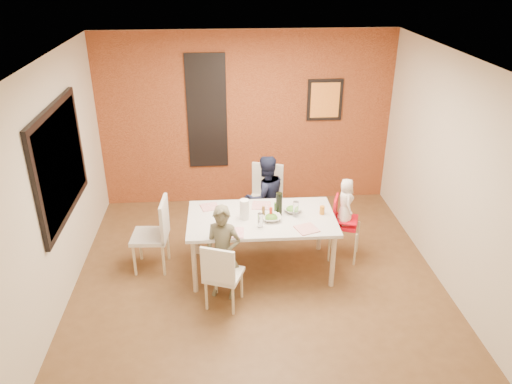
{
  "coord_description": "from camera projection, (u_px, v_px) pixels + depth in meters",
  "views": [
    {
      "loc": [
        -0.42,
        -5.15,
        3.68
      ],
      "look_at": [
        0.0,
        0.3,
        1.05
      ],
      "focal_mm": 35.0,
      "sensor_mm": 36.0,
      "label": 1
    }
  ],
  "objects": [
    {
      "name": "wine_glass_a",
      "position": [
        260.0,
        220.0,
        5.85
      ],
      "size": [
        0.06,
        0.06,
        0.18
      ],
      "primitive_type": "cylinder",
      "color": "silver",
      "rests_on": "dining_table"
    },
    {
      "name": "brick_accent_wall",
      "position": [
        246.0,
        120.0,
        7.67
      ],
      "size": [
        4.5,
        0.02,
        2.7
      ],
      "primitive_type": "cube",
      "color": "maroon",
      "rests_on": "ground"
    },
    {
      "name": "salad_bowl_b",
      "position": [
        292.0,
        210.0,
        6.23
      ],
      "size": [
        0.26,
        0.26,
        0.05
      ],
      "primitive_type": "imported",
      "rotation": [
        0.0,
        0.0,
        0.3
      ],
      "color": "silver",
      "rests_on": "dining_table"
    },
    {
      "name": "chair_left",
      "position": [
        156.0,
        231.0,
        6.24
      ],
      "size": [
        0.47,
        0.47,
        0.96
      ],
      "rotation": [
        0.0,
        0.0,
        4.64
      ],
      "color": "silver",
      "rests_on": "ground"
    },
    {
      "name": "child_near",
      "position": [
        223.0,
        253.0,
        5.69
      ],
      "size": [
        0.49,
        0.39,
        1.17
      ],
      "primitive_type": "imported",
      "rotation": [
        0.0,
        0.0,
        -0.3
      ],
      "color": "brown",
      "rests_on": "ground"
    },
    {
      "name": "ceiling",
      "position": [
        258.0,
        59.0,
        5.08
      ],
      "size": [
        4.5,
        4.5,
        0.02
      ],
      "primitive_type": "cube",
      "color": "white",
      "rests_on": "wall_back"
    },
    {
      "name": "condiment_red",
      "position": [
        271.0,
        213.0,
        6.04
      ],
      "size": [
        0.04,
        0.04,
        0.15
      ],
      "primitive_type": "cylinder",
      "color": "red",
      "rests_on": "dining_table"
    },
    {
      "name": "wine_bottle",
      "position": [
        279.0,
        204.0,
        6.1
      ],
      "size": [
        0.08,
        0.08,
        0.3
      ],
      "primitive_type": "cylinder",
      "color": "black",
      "rests_on": "dining_table"
    },
    {
      "name": "sippy_cup",
      "position": [
        322.0,
        210.0,
        6.16
      ],
      "size": [
        0.06,
        0.06,
        0.11
      ],
      "primitive_type": "cylinder",
      "color": "orange",
      "rests_on": "dining_table"
    },
    {
      "name": "toddler",
      "position": [
        346.0,
        202.0,
        6.34
      ],
      "size": [
        0.21,
        0.31,
        0.62
      ],
      "primitive_type": "imported",
      "rotation": [
        0.0,
        0.0,
        1.62
      ],
      "color": "white",
      "rests_on": "high_chair"
    },
    {
      "name": "chair_far",
      "position": [
        266.0,
        194.0,
        7.16
      ],
      "size": [
        0.57,
        0.57,
        0.98
      ],
      "rotation": [
        0.0,
        0.0,
        -0.32
      ],
      "color": "beige",
      "rests_on": "ground"
    },
    {
      "name": "picture_window_frame",
      "position": [
        60.0,
        162.0,
        5.61
      ],
      "size": [
        0.05,
        1.7,
        1.3
      ],
      "primitive_type": "cube",
      "color": "black",
      "rests_on": "wall_left"
    },
    {
      "name": "art_print_frame",
      "position": [
        325.0,
        100.0,
        7.6
      ],
      "size": [
        0.54,
        0.03,
        0.64
      ],
      "primitive_type": "cube",
      "color": "black",
      "rests_on": "wall_back"
    },
    {
      "name": "plate_near_right",
      "position": [
        307.0,
        229.0,
        5.84
      ],
      "size": [
        0.3,
        0.3,
        0.01
      ],
      "primitive_type": "cube",
      "rotation": [
        0.0,
        0.0,
        0.34
      ],
      "color": "white",
      "rests_on": "dining_table"
    },
    {
      "name": "glassblock_surround",
      "position": [
        207.0,
        112.0,
        7.54
      ],
      "size": [
        0.6,
        0.03,
        1.76
      ],
      "primitive_type": "cube",
      "color": "black",
      "rests_on": "wall_back"
    },
    {
      "name": "wall_left",
      "position": [
        55.0,
        186.0,
        5.51
      ],
      "size": [
        0.02,
        4.5,
        2.7
      ],
      "primitive_type": "cube",
      "color": "beige",
      "rests_on": "ground"
    },
    {
      "name": "art_print_canvas",
      "position": [
        325.0,
        100.0,
        7.59
      ],
      "size": [
        0.44,
        0.01,
        0.54
      ],
      "primitive_type": "cube",
      "color": "#FBA337",
      "rests_on": "wall_back"
    },
    {
      "name": "salad_bowl_a",
      "position": [
        271.0,
        218.0,
        6.04
      ],
      "size": [
        0.25,
        0.25,
        0.06
      ],
      "primitive_type": "imported",
      "rotation": [
        0.0,
        0.0,
        0.06
      ],
      "color": "white",
      "rests_on": "dining_table"
    },
    {
      "name": "plate_far_left",
      "position": [
        210.0,
        207.0,
        6.34
      ],
      "size": [
        0.26,
        0.26,
        0.01
      ],
      "primitive_type": "cube",
      "rotation": [
        0.0,
        0.0,
        0.25
      ],
      "color": "white",
      "rests_on": "dining_table"
    },
    {
      "name": "wine_glass_b",
      "position": [
        296.0,
        209.0,
        6.08
      ],
      "size": [
        0.07,
        0.07,
        0.2
      ],
      "primitive_type": "cylinder",
      "color": "white",
      "rests_on": "dining_table"
    },
    {
      "name": "paper_towel_roll",
      "position": [
        244.0,
        209.0,
        6.02
      ],
      "size": [
        0.11,
        0.11,
        0.25
      ],
      "primitive_type": "cylinder",
      "color": "white",
      "rests_on": "dining_table"
    },
    {
      "name": "child_far",
      "position": [
        265.0,
        198.0,
        6.91
      ],
      "size": [
        0.72,
        0.63,
        1.23
      ],
      "primitive_type": "imported",
      "rotation": [
        0.0,
        0.0,
        3.47
      ],
      "color": "#151A31",
      "rests_on": "ground"
    },
    {
      "name": "picture_window_pane",
      "position": [
        61.0,
        162.0,
        5.61
      ],
      "size": [
        0.02,
        1.55,
        1.15
      ],
      "primitive_type": "cube",
      "color": "black",
      "rests_on": "wall_left"
    },
    {
      "name": "wall_front",
      "position": [
        283.0,
        306.0,
        3.64
      ],
      "size": [
        4.5,
        0.02,
        2.7
      ],
      "primitive_type": "cube",
      "color": "beige",
      "rests_on": "ground"
    },
    {
      "name": "glassblock_strip",
      "position": [
        207.0,
        112.0,
        7.55
      ],
      "size": [
        0.55,
        0.03,
        1.7
      ],
      "primitive_type": "cube",
      "color": "silver",
      "rests_on": "wall_back"
    },
    {
      "name": "wall_right",
      "position": [
        450.0,
        174.0,
        5.82
      ],
      "size": [
        0.02,
        4.5,
        2.7
      ],
      "primitive_type": "cube",
      "color": "beige",
      "rests_on": "ground"
    },
    {
      "name": "ground",
      "position": [
        258.0,
        278.0,
        6.25
      ],
      "size": [
        4.5,
        4.5,
        0.0
      ],
      "primitive_type": "plane",
      "color": "brown",
      "rests_on": "ground"
    },
    {
      "name": "wall_back",
      "position": [
        246.0,
        120.0,
        7.69
      ],
      "size": [
        4.5,
        0.02,
        2.7
      ],
      "primitive_type": "cube",
      "color": "beige",
      "rests_on": "ground"
    },
    {
      "name": "chair_near",
      "position": [
        221.0,
        273.0,
        5.53
      ],
      "size": [
        0.5,
        0.5,
        0.84
      ],
      "rotation": [
        0.0,
        0.0,
        2.79
      ],
      "color": "white",
      "rests_on": "ground"
    },
    {
      "name": "condiment_green",
      "position": [
        276.0,
        208.0,
        6.16
      ],
      "size": [
        0.04,
        0.04,
        0.15
      ],
      "primitive_type": "cylinder",
      "color": "#386E24",
      "rests_on": "dining_table"
    },
    {
      "name": "plate_far_mid",
      "position": [
        261.0,
        205.0,
        6.38
      ],
      "size": [
        0.26,
        0.26,
        0.01
      ],
      "primitive_type": "cube",
      "rotation": [
        0.0,
        0.0,
        -0.15
      ],
      "color": "silver",
      "rests_on": "dining_table"
    },
    {
      "name": "dining_table",
      "position": [
        262.0,
        222.0,
        6.14
      ],
      "size": [
        1.81,
        1.02,
        0.75
      ],
      "rotation": [
        0.0,
        0.0,
        -0.01
      ],
      "color": "silver",
      "rests_on": "ground"
    },
    {
      "name": "high_chair",
      "position": [
        342.0,
        222.0,
        6.48
      ],
      "size": [
        0.46,
        0.46,
        0.86
      ],
      "rotation": [
        0.0,
        0.0,
        1.22
      ],
      "color": "red",
      "rests_on": "ground"
    },
    {
      "name": "plate_near_left",
      "position": [
        233.0,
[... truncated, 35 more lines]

